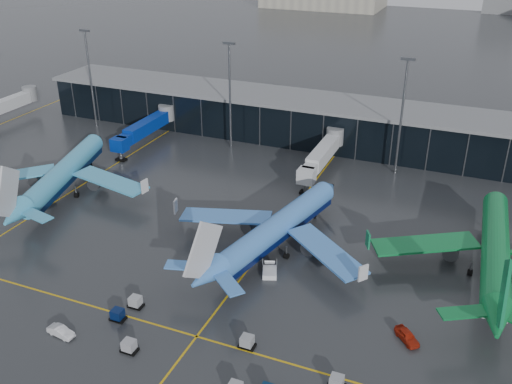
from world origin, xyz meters
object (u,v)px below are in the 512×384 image
at_px(airliner_aer_lingus, 498,234).
at_px(service_van_red, 407,336).
at_px(airliner_klm_near, 279,213).
at_px(baggage_carts, 205,350).
at_px(mobile_airstair, 270,271).
at_px(airliner_arkefly, 62,161).
at_px(service_van_white, 61,331).

distance_m(airliner_aer_lingus, service_van_red, 24.66).
xyz_separation_m(airliner_klm_near, service_van_red, (24.35, -15.50, -5.93)).
bearing_deg(airliner_klm_near, baggage_carts, -76.57).
relative_size(airliner_klm_near, airliner_aer_lingus, 0.95).
distance_m(airliner_aer_lingus, mobile_airstair, 36.08).
bearing_deg(mobile_airstair, airliner_arkefly, 146.28).
distance_m(baggage_carts, service_van_red, 27.11).
bearing_deg(airliner_klm_near, service_van_red, -20.19).
bearing_deg(airliner_klm_near, service_van_white, -108.31).
bearing_deg(airliner_aer_lingus, mobile_airstair, -158.04).
bearing_deg(mobile_airstair, service_van_red, -38.23).
relative_size(service_van_red, service_van_white, 1.04).
bearing_deg(mobile_airstair, airliner_klm_near, 80.82).
relative_size(airliner_arkefly, baggage_carts, 1.31).
distance_m(baggage_carts, service_van_white, 20.31).
xyz_separation_m(airliner_aer_lingus, baggage_carts, (-33.52, -34.79, -6.23)).
bearing_deg(service_van_red, airliner_arkefly, 122.75).
xyz_separation_m(airliner_klm_near, baggage_carts, (0.57, -28.51, -5.91)).
bearing_deg(airliner_arkefly, airliner_aer_lingus, -13.65).
xyz_separation_m(airliner_aer_lingus, service_van_red, (-9.73, -21.78, -6.26)).
height_order(baggage_carts, service_van_white, baggage_carts).
bearing_deg(service_van_white, airliner_arkefly, 44.93).
bearing_deg(baggage_carts, mobile_airstair, 87.02).
distance_m(mobile_airstair, service_van_white, 32.21).
xyz_separation_m(airliner_arkefly, airliner_aer_lingus, (82.09, 2.72, 0.11)).
xyz_separation_m(airliner_arkefly, service_van_white, (28.69, -36.22, -6.21)).
relative_size(airliner_aer_lingus, baggage_carts, 1.33).
bearing_deg(airliner_aer_lingus, airliner_arkefly, 179.83).
height_order(airliner_arkefly, service_van_red, airliner_arkefly).
height_order(airliner_arkefly, service_van_white, airliner_arkefly).
relative_size(airliner_klm_near, baggage_carts, 1.27).
distance_m(airliner_aer_lingus, service_van_white, 66.39).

